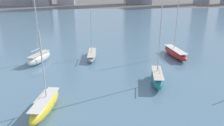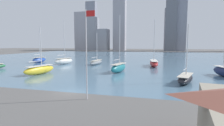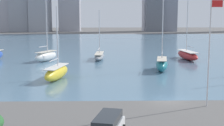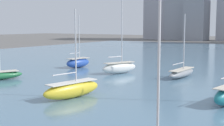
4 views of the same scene
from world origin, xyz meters
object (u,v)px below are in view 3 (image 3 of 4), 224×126
object	(u,v)px
sailboat_white	(46,56)
sailboat_yellow	(57,72)
sailboat_gray	(99,56)
sailboat_teal	(162,64)
parked_suv_white	(108,126)
sailboat_red	(187,55)
flag_pole	(210,49)

from	to	relation	value
sailboat_white	sailboat_yellow	distance (m)	20.71
sailboat_yellow	sailboat_gray	bearing A→B (deg)	85.77
sailboat_white	sailboat_teal	size ratio (longest dim) A/B	1.11
sailboat_yellow	parked_suv_white	distance (m)	24.58
parked_suv_white	sailboat_yellow	bearing A→B (deg)	121.37
sailboat_red	sailboat_gray	distance (m)	19.54
sailboat_white	parked_suv_white	size ratio (longest dim) A/B	3.10
sailboat_red	sailboat_teal	bearing A→B (deg)	-126.17
sailboat_teal	sailboat_gray	world-z (taller)	sailboat_teal
sailboat_white	parked_suv_white	world-z (taller)	sailboat_white
sailboat_white	sailboat_gray	world-z (taller)	sailboat_white
parked_suv_white	sailboat_red	bearing A→B (deg)	81.84
sailboat_yellow	sailboat_gray	distance (m)	23.04
sailboat_yellow	sailboat_red	world-z (taller)	sailboat_red
sailboat_yellow	sailboat_teal	xyz separation A→B (m)	(17.26, 7.50, 0.09)
flag_pole	sailboat_gray	xyz separation A→B (m)	(-12.10, 36.85, -5.27)
sailboat_teal	sailboat_yellow	bearing A→B (deg)	-146.00
flag_pole	sailboat_red	xyz separation A→B (m)	(7.43, 36.36, -5.03)
sailboat_teal	sailboat_red	bearing A→B (deg)	70.34
flag_pole	sailboat_gray	distance (m)	39.14
sailboat_red	sailboat_white	bearing A→B (deg)	177.22
sailboat_white	sailboat_teal	distance (m)	25.81
sailboat_yellow	parked_suv_white	xyz separation A→B (m)	(7.49, -23.41, -0.05)
sailboat_red	parked_suv_white	bearing A→B (deg)	-117.79
sailboat_yellow	parked_suv_white	size ratio (longest dim) A/B	2.17
sailboat_yellow	sailboat_teal	bearing A→B (deg)	34.39
sailboat_yellow	sailboat_white	bearing A→B (deg)	115.78
sailboat_red	sailboat_gray	world-z (taller)	sailboat_red
sailboat_white	parked_suv_white	xyz separation A→B (m)	(12.81, -43.43, -0.14)
sailboat_yellow	sailboat_teal	world-z (taller)	sailboat_teal
flag_pole	parked_suv_white	distance (m)	14.68
flag_pole	sailboat_gray	world-z (taller)	flag_pole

